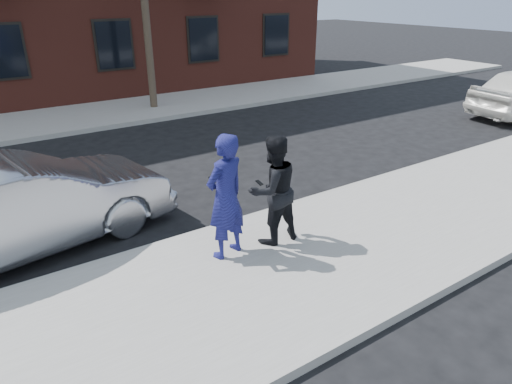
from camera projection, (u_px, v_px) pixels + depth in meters
ground at (156, 313)px, 6.33m from camera, size 100.00×100.00×0.00m
near_sidewalk at (163, 319)px, 6.11m from camera, size 50.00×3.50×0.15m
near_curb at (119, 259)px, 7.48m from camera, size 50.00×0.10×0.15m
far_sidewalk at (21, 125)px, 14.84m from camera, size 50.00×3.50×0.15m
far_curb at (31, 139)px, 13.47m from camera, size 50.00×0.10×0.15m
silver_sedan at (22, 206)px, 7.59m from camera, size 5.20×2.56×1.64m
man_hoodie at (226, 197)px, 7.07m from camera, size 0.85×0.67×2.04m
man_peacoat at (273, 190)px, 7.52m from camera, size 0.92×0.72×1.88m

